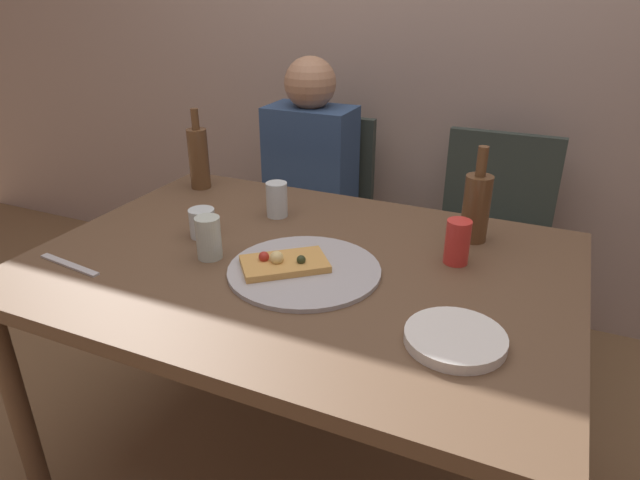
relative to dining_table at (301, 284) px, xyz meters
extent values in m
plane|color=brown|center=(0.00, 0.00, -0.67)|extent=(8.00, 8.00, 0.00)
cube|color=gray|center=(0.00, 1.27, 0.63)|extent=(6.00, 0.10, 2.60)
cube|color=brown|center=(0.00, 0.00, 0.05)|extent=(1.45, 1.03, 0.04)
cylinder|color=brown|center=(-0.66, -0.45, -0.32)|extent=(0.06, 0.06, 0.71)
cylinder|color=brown|center=(-0.66, 0.45, -0.32)|extent=(0.06, 0.06, 0.71)
cylinder|color=brown|center=(0.66, 0.45, -0.32)|extent=(0.06, 0.06, 0.71)
cylinder|color=#ADADB2|center=(0.04, -0.06, 0.08)|extent=(0.40, 0.40, 0.01)
cube|color=tan|center=(-0.01, -0.07, 0.10)|extent=(0.25, 0.24, 0.02)
sphere|color=#EAD184|center=(-0.02, -0.09, 0.12)|extent=(0.04, 0.04, 0.04)
sphere|color=#2D381E|center=(0.03, -0.06, 0.11)|extent=(0.02, 0.02, 0.02)
sphere|color=#B22D23|center=(-0.06, -0.09, 0.11)|extent=(0.03, 0.03, 0.03)
cylinder|color=brown|center=(0.40, 0.32, 0.17)|extent=(0.08, 0.08, 0.20)
cylinder|color=brown|center=(0.40, 0.32, 0.31)|extent=(0.03, 0.03, 0.08)
cylinder|color=brown|center=(-0.59, 0.38, 0.18)|extent=(0.07, 0.07, 0.22)
cylinder|color=brown|center=(-0.59, 0.38, 0.33)|extent=(0.03, 0.03, 0.07)
cylinder|color=silver|center=(-0.20, 0.25, 0.13)|extent=(0.07, 0.07, 0.11)
cylinder|color=#B7C6BC|center=(-0.23, -0.09, 0.13)|extent=(0.07, 0.07, 0.12)
cylinder|color=silver|center=(-0.33, 0.02, 0.12)|extent=(0.08, 0.08, 0.08)
cylinder|color=red|center=(0.39, 0.16, 0.14)|extent=(0.07, 0.07, 0.12)
cylinder|color=white|center=(0.46, -0.21, 0.09)|extent=(0.21, 0.21, 0.02)
cube|color=#B7B7BC|center=(-0.55, -0.28, 0.08)|extent=(0.22, 0.05, 0.01)
cube|color=#2D3833|center=(-0.37, 0.83, -0.22)|extent=(0.44, 0.44, 0.05)
cube|color=#2D3833|center=(-0.37, 1.03, 0.00)|extent=(0.44, 0.04, 0.45)
cylinder|color=#2D3833|center=(-0.18, 0.64, -0.46)|extent=(0.04, 0.04, 0.42)
cylinder|color=#2D3833|center=(-0.56, 0.64, -0.46)|extent=(0.04, 0.04, 0.42)
cylinder|color=#2D3833|center=(-0.18, 1.02, -0.46)|extent=(0.04, 0.04, 0.42)
cylinder|color=#2D3833|center=(-0.56, 1.02, -0.46)|extent=(0.04, 0.04, 0.42)
cube|color=#2D3833|center=(0.40, 0.83, -0.22)|extent=(0.44, 0.44, 0.05)
cube|color=#2D3833|center=(0.40, 1.03, 0.00)|extent=(0.44, 0.04, 0.45)
cylinder|color=#2D3833|center=(0.59, 0.64, -0.46)|extent=(0.04, 0.04, 0.42)
cylinder|color=#2D3833|center=(0.21, 0.64, -0.46)|extent=(0.04, 0.04, 0.42)
cylinder|color=#2D3833|center=(0.59, 1.02, -0.46)|extent=(0.04, 0.04, 0.42)
cylinder|color=#2D3833|center=(0.21, 1.02, -0.46)|extent=(0.04, 0.04, 0.42)
cube|color=navy|center=(-0.37, 0.85, 0.04)|extent=(0.36, 0.22, 0.52)
sphere|color=#A87A5B|center=(-0.37, 0.85, 0.39)|extent=(0.21, 0.21, 0.21)
cylinder|color=black|center=(-0.29, 0.65, -0.22)|extent=(0.12, 0.40, 0.12)
cylinder|color=black|center=(-0.45, 0.65, -0.22)|extent=(0.12, 0.40, 0.12)
cylinder|color=black|center=(-0.29, 0.45, -0.45)|extent=(0.11, 0.11, 0.45)
cylinder|color=black|center=(-0.45, 0.45, -0.45)|extent=(0.11, 0.11, 0.45)
camera|label=1|loc=(0.60, -1.20, 0.77)|focal=31.07mm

